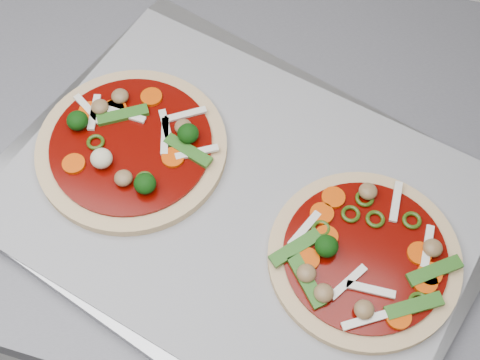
# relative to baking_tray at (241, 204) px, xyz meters

# --- Properties ---
(baking_tray) EXTENTS (0.60, 0.52, 0.02)m
(baking_tray) POSITION_rel_baking_tray_xyz_m (0.00, 0.00, 0.00)
(baking_tray) COLOR gray
(baking_tray) RESTS_ON countertop
(parchment) EXTENTS (0.56, 0.47, 0.00)m
(parchment) POSITION_rel_baking_tray_xyz_m (0.00, 0.00, 0.01)
(parchment) COLOR gray
(parchment) RESTS_ON baking_tray
(pizza_left) EXTENTS (0.30, 0.30, 0.04)m
(pizza_left) POSITION_rel_baking_tray_xyz_m (-0.13, 0.03, 0.02)
(pizza_left) COLOR #DEBB88
(pizza_left) RESTS_ON parchment
(pizza_right) EXTENTS (0.20, 0.20, 0.03)m
(pizza_right) POSITION_rel_baking_tray_xyz_m (0.14, -0.03, 0.02)
(pizza_right) COLOR #DEBB88
(pizza_right) RESTS_ON parchment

